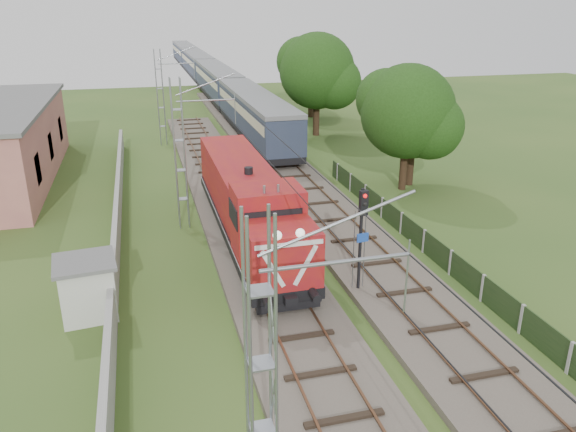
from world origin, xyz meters
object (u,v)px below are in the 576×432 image
object	(u,v)px
locomotive	(248,201)
signal_post	(362,224)
relay_hut	(87,288)
coach_rake	(206,71)

from	to	relation	value
locomotive	signal_post	xyz separation A→B (m)	(3.33, -6.84, 1.03)
signal_post	relay_hut	distance (m)	10.99
locomotive	coach_rake	distance (m)	57.15
coach_rake	signal_post	size ratio (longest dim) A/B	19.58
relay_hut	locomotive	bearing A→B (deg)	37.27
coach_rake	signal_post	bearing A→B (deg)	-91.50
signal_post	coach_rake	bearing A→B (deg)	88.50
locomotive	signal_post	distance (m)	7.68
coach_rake	relay_hut	size ratio (longest dim) A/B	36.58
locomotive	signal_post	size ratio (longest dim) A/B	3.53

